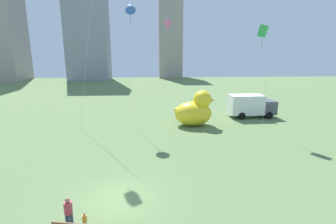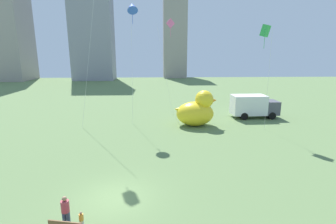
% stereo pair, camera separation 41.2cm
% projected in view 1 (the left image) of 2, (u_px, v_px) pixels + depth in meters
% --- Properties ---
extents(ground_plane, '(140.00, 140.00, 0.00)m').
position_uv_depth(ground_plane, '(117.00, 198.00, 14.50)').
color(ground_plane, '#5F7B49').
extents(person_adult, '(0.38, 0.38, 1.57)m').
position_uv_depth(person_adult, '(68.00, 211.00, 11.92)').
color(person_adult, '#38476B').
rests_on(person_adult, ground).
extents(person_child, '(0.21, 0.21, 0.87)m').
position_uv_depth(person_child, '(85.00, 220.00, 11.88)').
color(person_child, silver).
rests_on(person_child, ground).
extents(giant_inflatable_duck, '(4.80, 3.08, 3.98)m').
position_uv_depth(giant_inflatable_duck, '(195.00, 111.00, 28.58)').
color(giant_inflatable_duck, yellow).
rests_on(giant_inflatable_duck, ground).
extents(box_truck, '(5.77, 2.54, 2.85)m').
position_uv_depth(box_truck, '(251.00, 106.00, 32.25)').
color(box_truck, white).
rests_on(box_truck, ground).
extents(city_skyline, '(57.06, 18.25, 33.96)m').
position_uv_depth(city_skyline, '(66.00, 24.00, 73.14)').
color(city_skyline, '#9E938C').
rests_on(city_skyline, ground).
extents(kite_pink, '(2.40, 2.09, 12.33)m').
position_uv_depth(kite_pink, '(167.00, 28.00, 33.35)').
color(kite_pink, silver).
rests_on(kite_pink, ground).
extents(kite_green, '(1.45, 1.41, 10.72)m').
position_uv_depth(kite_green, '(263.00, 32.00, 25.15)').
color(kite_green, silver).
rests_on(kite_green, ground).
extents(kite_blue, '(1.36, 1.73, 13.45)m').
position_uv_depth(kite_blue, '(130.00, 7.00, 26.67)').
color(kite_blue, silver).
rests_on(kite_blue, ground).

